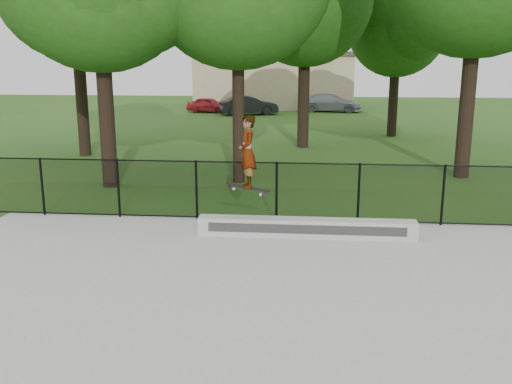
% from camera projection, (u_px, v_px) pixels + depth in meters
% --- Properties ---
extents(ground, '(100.00, 100.00, 0.00)m').
position_uv_depth(ground, '(253.00, 336.00, 8.50)').
color(ground, '#245317').
rests_on(ground, ground).
extents(concrete_slab, '(14.00, 12.00, 0.06)m').
position_uv_depth(concrete_slab, '(253.00, 335.00, 8.49)').
color(concrete_slab, '#A2A29D').
rests_on(concrete_slab, ground).
extents(grind_ledge, '(4.92, 0.40, 0.42)m').
position_uv_depth(grind_ledge, '(306.00, 228.00, 12.92)').
color(grind_ledge, '#B5B4AF').
rests_on(grind_ledge, concrete_slab).
extents(car_a, '(3.35, 1.85, 1.09)m').
position_uv_depth(car_a, '(209.00, 105.00, 41.19)').
color(car_a, maroon).
rests_on(car_a, ground).
extents(car_b, '(3.86, 2.47, 1.31)m').
position_uv_depth(car_b, '(249.00, 105.00, 39.48)').
color(car_b, black).
rests_on(car_b, ground).
extents(car_c, '(4.25, 2.27, 1.29)m').
position_uv_depth(car_c, '(331.00, 103.00, 41.70)').
color(car_c, '#939BA7').
rests_on(car_c, ground).
extents(skater_airborne, '(0.83, 0.68, 1.78)m').
position_uv_depth(skater_airborne, '(248.00, 153.00, 12.62)').
color(skater_airborne, black).
rests_on(skater_airborne, ground).
extents(chainlink_fence, '(16.06, 0.06, 1.50)m').
position_uv_depth(chainlink_fence, '(277.00, 191.00, 14.02)').
color(chainlink_fence, black).
rests_on(chainlink_fence, concrete_slab).
extents(distant_building, '(12.40, 6.40, 4.30)m').
position_uv_depth(distant_building, '(275.00, 80.00, 44.94)').
color(distant_building, '#C2B588').
rests_on(distant_building, ground).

